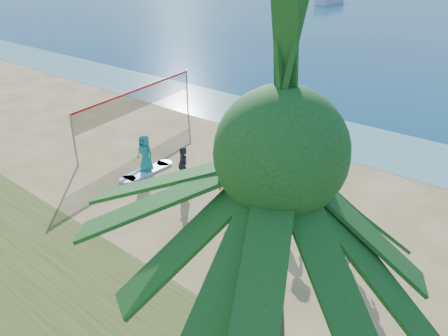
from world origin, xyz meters
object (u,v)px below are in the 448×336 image
Objects in this scene: student_2 at (227,187)px; surfboard_3 at (278,227)px; volleyball_net at (138,99)px; boat_offshore_a at (329,4)px; student_1 at (183,167)px; palm_tree at (280,158)px; surfboard_1 at (184,187)px; student_4 at (341,232)px; surfboard_4 at (338,253)px; surfboard_0 at (147,171)px; surfboard_2 at (227,206)px; student_3 at (279,207)px; student_0 at (145,153)px.

surfboard_3 is at bearing 13.34° from student_2.
volleyball_net is 75.53m from boat_offshore_a.
surfboard_3 is at bearing 23.04° from student_1.
palm_tree is 0.87× the size of boat_offshore_a.
volleyball_net is at bearing 174.32° from student_2.
volleyball_net is 8.86m from student_2.
surfboard_3 is at bearing 121.49° from palm_tree.
boat_offshore_a is 5.24× the size of student_1.
surfboard_1 is 1.46× the size of student_4.
student_2 is 0.69× the size of surfboard_4.
surfboard_1 is 1.45× the size of student_2.
palm_tree is at bearing -63.87° from student_4.
surfboard_3 is (6.87, 0.00, 0.00)m from surfboard_0.
surfboard_2 is (2.29, 0.00, 0.00)m from surfboard_1.
boat_offshore_a is 5.75× the size of student_3.
surfboard_1 is 1.00× the size of surfboard_3.
student_0 is 0.75× the size of surfboard_4.
student_3 is at bearing -15.13° from volleyball_net.
student_2 is at bearing -19.02° from volleyball_net.
student_2 is 2.43m from surfboard_3.
surfboard_3 is at bearing 180.00° from surfboard_4.
surfboard_0 is 4.58m from surfboard_2.
surfboard_1 is 2.29m from surfboard_2.
volleyball_net reaches higher than surfboard_4.
surfboard_0 and surfboard_4 have the same top height.
student_1 is (0.00, -0.00, 0.90)m from surfboard_1.
surfboard_0 is 1.46× the size of student_4.
palm_tree is 4.71× the size of student_0.
surfboard_2 is 2.29m from surfboard_3.
student_2 reaches higher than surfboard_4.
student_1 reaches higher than student_0.
student_0 is 9.20m from surfboard_4.
student_0 reaches higher than surfboard_0.
volleyball_net is 6.74m from student_1.
surfboard_4 is at bearing -12.53° from volleyball_net.
student_1 is 6.92m from surfboard_4.
surfboard_4 is (4.58, 0.00, -0.81)m from student_2.
student_0 reaches higher than surfboard_2.
student_3 is at bearing -0.00° from surfboard_1.
surfboard_3 is 2.29m from surfboard_4.
boat_offshore_a is 83.38m from surfboard_4.
boat_offshore_a is 80.41m from student_1.
student_4 is (2.29, 0.00, -0.02)m from student_3.
surfboard_3 is 1.41× the size of student_3.
palm_tree is 11.38m from student_2.
student_0 is at bearing -156.96° from student_1.
surfboard_1 is 1.28× the size of student_1.
palm_tree is 5.01× the size of student_3.
student_3 is (10.60, -2.87, -1.03)m from volleyball_net.
surfboard_2 is at bearing 169.72° from student_3.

